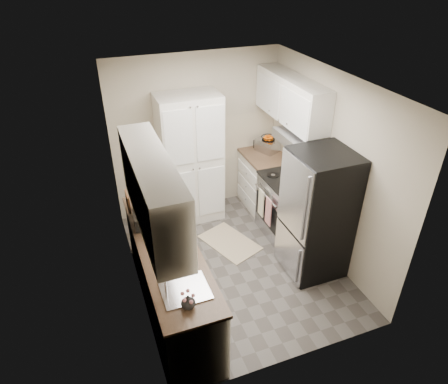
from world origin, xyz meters
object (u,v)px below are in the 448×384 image
object	(u,v)px
electric_range	(287,206)
refrigerator	(317,214)
wine_bottle	(149,196)
pantry_cabinet	(191,160)
toaster_oven	(268,145)
microwave	(152,207)

from	to	relation	value
electric_range	refrigerator	bearing A→B (deg)	-92.48
wine_bottle	refrigerator	bearing A→B (deg)	-22.52
pantry_cabinet	wine_bottle	size ratio (longest dim) A/B	6.45
pantry_cabinet	electric_range	size ratio (longest dim) A/B	1.77
toaster_oven	refrigerator	bearing A→B (deg)	-119.49
microwave	toaster_oven	distance (m)	2.43
electric_range	wine_bottle	size ratio (longest dim) A/B	3.64
microwave	wine_bottle	xyz separation A→B (m)	(0.01, 0.26, -0.01)
refrigerator	wine_bottle	world-z (taller)	refrigerator
electric_range	pantry_cabinet	bearing A→B (deg)	141.78
electric_range	refrigerator	xyz separation A→B (m)	(-0.03, -0.80, 0.37)
electric_range	toaster_oven	distance (m)	1.10
pantry_cabinet	microwave	distance (m)	1.44
pantry_cabinet	microwave	bearing A→B (deg)	-124.90
toaster_oven	wine_bottle	bearing A→B (deg)	179.51
refrigerator	wine_bottle	size ratio (longest dim) A/B	5.48
electric_range	toaster_oven	xyz separation A→B (m)	(0.12, 0.95, 0.54)
refrigerator	microwave	size ratio (longest dim) A/B	2.88
pantry_cabinet	wine_bottle	world-z (taller)	pantry_cabinet
toaster_oven	microwave	bearing A→B (deg)	-174.95
electric_range	microwave	bearing A→B (deg)	-172.84
pantry_cabinet	wine_bottle	xyz separation A→B (m)	(-0.81, -0.92, 0.08)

